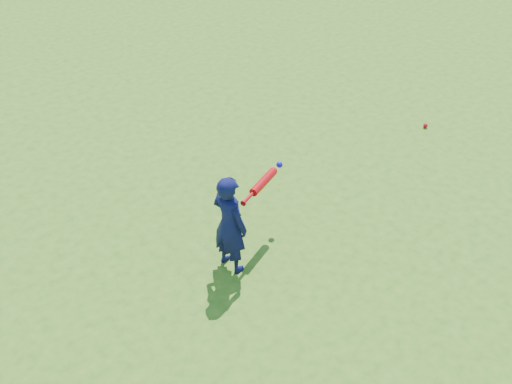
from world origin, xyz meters
The scene contains 4 objects.
ground centered at (0.00, 0.00, 0.00)m, with size 80.00×80.00×0.00m, color #3C6C19.
child centered at (-0.71, 0.16, 0.56)m, with size 0.41×0.27×1.11m, color #0E1042.
ground_ball_red centered at (2.90, 0.80, 0.03)m, with size 0.06×0.06×0.06m, color red.
bat_swing centered at (-0.15, 0.36, 0.71)m, with size 0.71×0.36×0.09m.
Camera 1 is at (-2.85, -3.29, 4.18)m, focal length 40.00 mm.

